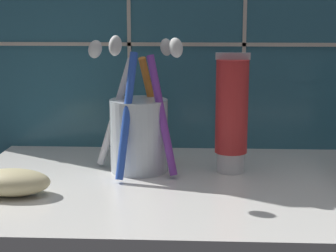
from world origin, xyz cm
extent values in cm
cube|color=silver|center=(0.00, 0.00, 1.00)|extent=(62.21, 32.98, 2.00)
cube|color=#336B7F|center=(0.00, 16.74, 21.65)|extent=(72.21, 1.50, 43.30)
cube|color=beige|center=(0.00, 15.89, 16.45)|extent=(72.21, 0.24, 0.50)
cube|color=beige|center=(-14.00, 15.89, 21.65)|extent=(0.50, 0.24, 43.30)
cube|color=beige|center=(1.56, 15.89, 21.65)|extent=(0.50, 0.24, 43.30)
cylinder|color=silver|center=(-11.62, 4.46, 6.32)|extent=(6.90, 6.90, 8.64)
cylinder|color=purple|center=(-8.75, 2.59, 9.14)|extent=(4.09, 3.81, 13.73)
ellipsoid|color=white|center=(-7.11, 1.11, 16.95)|extent=(2.52, 2.46, 2.58)
cylinder|color=orange|center=(-10.06, 7.44, 8.92)|extent=(3.75, 4.43, 13.30)
ellipsoid|color=white|center=(-8.60, 9.29, 16.48)|extent=(2.42, 2.59, 2.60)
cylinder|color=white|center=(-14.51, 5.25, 8.89)|extent=(5.24, 2.49, 13.27)
ellipsoid|color=white|center=(-16.91, 6.04, 16.42)|extent=(2.59, 1.96, 2.62)
cylinder|color=blue|center=(-12.66, 1.30, 9.32)|extent=(2.50, 5.33, 14.11)
ellipsoid|color=white|center=(-13.45, -1.15, 17.28)|extent=(1.94, 2.57, 2.61)
cylinder|color=white|center=(-0.65, 4.46, 3.21)|extent=(3.24, 3.24, 2.41)
cylinder|color=red|center=(-0.65, 4.46, 9.90)|extent=(3.82, 3.82, 10.98)
cube|color=silver|center=(-0.65, 4.46, 15.79)|extent=(4.01, 0.36, 0.80)
ellipsoid|color=beige|center=(-24.02, -5.43, 3.37)|extent=(8.20, 4.84, 2.75)
camera|label=1|loc=(-4.91, -60.61, 20.90)|focal=60.00mm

